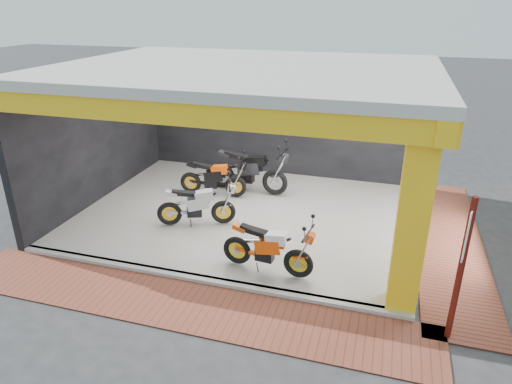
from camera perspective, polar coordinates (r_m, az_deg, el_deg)
ground at (r=9.88m, az=-4.86°, el=-7.85°), size 80.00×80.00×0.00m
showroom_floor at (r=11.51m, az=-1.26°, el=-2.77°), size 8.00×6.00×0.10m
showroom_ceiling at (r=10.47m, az=-1.43°, el=15.02°), size 8.40×6.40×0.20m
back_wall at (r=13.75m, az=2.71°, el=9.08°), size 8.20×0.20×3.50m
left_wall at (r=12.71m, az=-19.32°, el=6.64°), size 0.20×6.20×3.50m
corner_column at (r=7.85m, az=18.97°, el=-3.22°), size 0.50×0.50×3.50m
header_beam_front at (r=7.77m, az=-8.38°, el=9.73°), size 8.40×0.30×0.40m
header_beam_right at (r=10.04m, az=21.33°, el=11.42°), size 0.30×6.40×0.40m
floor_kerb at (r=9.06m, az=-7.24°, el=-10.72°), size 8.00×0.20×0.10m
paver_front at (r=8.51m, az=-9.38°, el=-13.66°), size 9.00×1.40×0.03m
paver_right at (r=11.17m, az=23.00°, el=-5.79°), size 1.40×7.00×0.03m
signpost at (r=7.60m, az=24.31°, el=-8.33°), size 0.11×0.34×2.48m
moto_hero at (r=8.65m, az=5.37°, el=-7.28°), size 2.05×0.94×1.21m
moto_row_a at (r=10.68m, az=-4.14°, el=-1.14°), size 2.07×1.36×1.19m
moto_row_b at (r=12.20m, az=2.40°, el=2.75°), size 2.45×1.03×1.46m
moto_row_c at (r=12.12m, az=-2.56°, el=1.95°), size 2.02×0.86×1.21m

